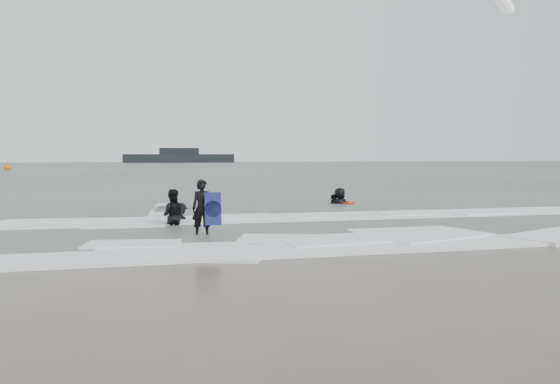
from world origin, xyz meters
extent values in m
plane|color=brown|center=(0.00, 0.00, 0.00)|extent=(320.00, 320.00, 0.00)
plane|color=#47544C|center=(0.00, 80.00, 0.06)|extent=(320.00, 320.00, 0.00)
imported|color=black|center=(-2.94, 2.37, 0.00)|extent=(0.63, 0.42, 1.71)
imported|color=black|center=(-3.75, 4.92, 0.00)|extent=(0.92, 0.74, 1.81)
imported|color=black|center=(-3.42, 6.09, 0.00)|extent=(1.14, 0.94, 1.54)
imported|color=black|center=(4.11, 11.34, 0.00)|extent=(1.01, 0.93, 1.66)
imported|color=black|center=(4.38, 11.23, 0.00)|extent=(1.08, 0.83, 1.97)
cube|color=white|center=(0.00, -0.60, 0.03)|extent=(30.03, 2.32, 0.07)
cube|color=white|center=(0.00, 6.00, 0.04)|extent=(30.00, 2.60, 0.09)
sphere|color=#D06909|center=(-26.77, 78.58, 0.41)|extent=(1.00, 1.00, 1.00)
cylinder|color=#D06909|center=(-26.77, 78.58, 1.06)|extent=(0.10, 0.10, 1.00)
cube|color=black|center=(2.45, 148.07, 1.30)|extent=(31.58, 5.64, 2.48)
cube|color=black|center=(2.45, 148.07, 3.44)|extent=(11.28, 3.38, 1.80)
camera|label=1|loc=(-4.26, -13.69, 2.42)|focal=35.00mm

